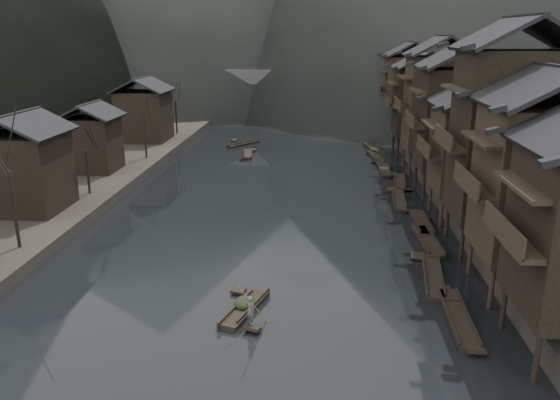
{
  "coord_description": "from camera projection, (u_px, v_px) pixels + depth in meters",
  "views": [
    {
      "loc": [
        4.14,
        -32.79,
        15.35
      ],
      "look_at": [
        1.01,
        9.18,
        2.5
      ],
      "focal_mm": 35.0,
      "sensor_mm": 36.0,
      "label": 1
    }
  ],
  "objects": [
    {
      "name": "stone_bridge",
      "position": [
        299.0,
        90.0,
        103.23
      ],
      "size": [
        40.0,
        6.0,
        9.0
      ],
      "color": "#4C4C4F",
      "rests_on": "ground"
    },
    {
      "name": "boatman",
      "position": [
        250.0,
        306.0,
        29.38
      ],
      "size": [
        0.73,
        0.71,
        1.69
      ],
      "primitive_type": "imported",
      "rotation": [
        0.0,
        0.0,
        2.43
      ],
      "color": "#575659",
      "rests_on": "hero_sampan"
    },
    {
      "name": "moored_sampans",
      "position": [
        397.0,
        189.0,
        55.42
      ],
      "size": [
        3.48,
        60.76,
        0.47
      ],
      "color": "black",
      "rests_on": "water"
    },
    {
      "name": "left_bank",
      "position": [
        41.0,
        144.0,
        76.52
      ],
      "size": [
        40.0,
        200.0,
        1.2
      ],
      "primitive_type": "cube",
      "color": "#2D2823",
      "rests_on": "ground"
    },
    {
      "name": "stilt_houses",
      "position": [
        462.0,
        106.0,
        50.77
      ],
      "size": [
        9.0,
        67.6,
        16.74
      ],
      "color": "black",
      "rests_on": "ground"
    },
    {
      "name": "cargo_heap",
      "position": [
        244.0,
        297.0,
        31.45
      ],
      "size": [
        1.15,
        1.51,
        0.69
      ],
      "primitive_type": "ellipsoid",
      "color": "black",
      "rests_on": "hero_sampan"
    },
    {
      "name": "bare_trees",
      "position": [
        75.0,
        139.0,
        47.18
      ],
      "size": [
        3.97,
        62.52,
        7.93
      ],
      "color": "black",
      "rests_on": "left_bank"
    },
    {
      "name": "right_bank",
      "position": [
        556.0,
        149.0,
        71.45
      ],
      "size": [
        40.0,
        200.0,
        1.8
      ],
      "primitive_type": "cube",
      "color": "#2D2823",
      "rests_on": "ground"
    },
    {
      "name": "midriver_boats",
      "position": [
        265.0,
        133.0,
        86.58
      ],
      "size": [
        11.62,
        43.89,
        0.45
      ],
      "color": "black",
      "rests_on": "water"
    },
    {
      "name": "hero_sampan",
      "position": [
        245.0,
        308.0,
        31.39
      ],
      "size": [
        2.49,
        5.24,
        0.44
      ],
      "color": "black",
      "rests_on": "water"
    },
    {
      "name": "left_houses",
      "position": [
        76.0,
        134.0,
        55.04
      ],
      "size": [
        8.1,
        53.2,
        8.73
      ],
      "color": "black",
      "rests_on": "left_bank"
    },
    {
      "name": "water",
      "position": [
        254.0,
        276.0,
        36.05
      ],
      "size": [
        300.0,
        300.0,
        0.0
      ],
      "primitive_type": "plane",
      "color": "black",
      "rests_on": "ground"
    },
    {
      "name": "bamboo_pole",
      "position": [
        253.0,
        265.0,
        28.65
      ],
      "size": [
        1.5,
        1.82,
        3.19
      ],
      "primitive_type": "cylinder",
      "rotation": [
        0.62,
        0.0,
        -0.69
      ],
      "color": "#8C7A51",
      "rests_on": "boatman"
    }
  ]
}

